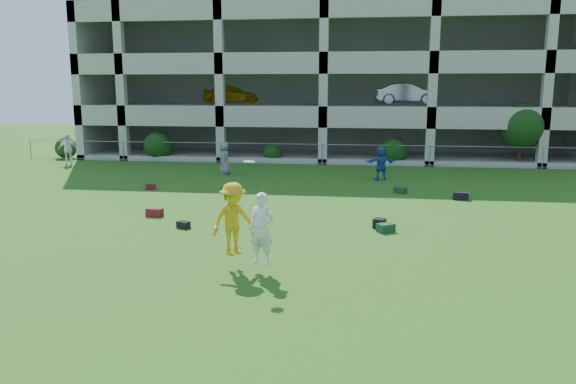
# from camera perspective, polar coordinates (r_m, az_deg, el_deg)

# --- Properties ---
(ground) EXTENTS (100.00, 100.00, 0.00)m
(ground) POSITION_cam_1_polar(r_m,az_deg,el_deg) (13.84, -2.67, -7.99)
(ground) COLOR #235114
(ground) RESTS_ON ground
(bystander_b) EXTENTS (1.13, 0.75, 1.79)m
(bystander_b) POSITION_cam_1_polar(r_m,az_deg,el_deg) (34.15, -21.49, 4.03)
(bystander_b) COLOR white
(bystander_b) RESTS_ON ground
(bystander_c) EXTENTS (0.68, 0.90, 1.66)m
(bystander_c) POSITION_cam_1_polar(r_m,az_deg,el_deg) (28.65, -6.47, 3.43)
(bystander_c) COLOR slate
(bystander_c) RESTS_ON ground
(bystander_d) EXTENTS (1.58, 0.93, 1.62)m
(bystander_d) POSITION_cam_1_polar(r_m,az_deg,el_deg) (27.12, 9.43, 2.90)
(bystander_d) COLOR #214C98
(bystander_d) RESTS_ON ground
(bag_red_a) EXTENTS (0.57, 0.35, 0.28)m
(bag_red_a) POSITION_cam_1_polar(r_m,az_deg,el_deg) (19.92, -13.40, -2.03)
(bag_red_a) COLOR maroon
(bag_red_a) RESTS_ON ground
(bag_black_b) EXTENTS (0.47, 0.41, 0.22)m
(bag_black_b) POSITION_cam_1_polar(r_m,az_deg,el_deg) (18.10, -10.58, -3.29)
(bag_black_b) COLOR black
(bag_black_b) RESTS_ON ground
(bag_green_c) EXTENTS (0.61, 0.58, 0.26)m
(bag_green_c) POSITION_cam_1_polar(r_m,az_deg,el_deg) (17.60, 9.90, -3.60)
(bag_green_c) COLOR #14381B
(bag_green_c) RESTS_ON ground
(crate_d) EXTENTS (0.45, 0.45, 0.30)m
(crate_d) POSITION_cam_1_polar(r_m,az_deg,el_deg) (18.05, 9.27, -3.16)
(crate_d) COLOR black
(crate_d) RESTS_ON ground
(bag_black_e) EXTENTS (0.64, 0.40, 0.30)m
(bag_black_e) POSITION_cam_1_polar(r_m,az_deg,el_deg) (23.24, 17.14, -0.39)
(bag_black_e) COLOR black
(bag_black_e) RESTS_ON ground
(bag_red_f) EXTENTS (0.52, 0.43, 0.24)m
(bag_red_f) POSITION_cam_1_polar(r_m,az_deg,el_deg) (25.12, -13.78, 0.52)
(bag_red_f) COLOR maroon
(bag_red_f) RESTS_ON ground
(bag_green_g) EXTENTS (0.58, 0.55, 0.25)m
(bag_green_g) POSITION_cam_1_polar(r_m,az_deg,el_deg) (23.99, 11.35, 0.16)
(bag_green_g) COLOR #153A20
(bag_green_g) RESTS_ON ground
(frisbee_contest) EXTENTS (1.76, 1.29, 2.51)m
(frisbee_contest) POSITION_cam_1_polar(r_m,az_deg,el_deg) (13.63, -4.89, -2.98)
(frisbee_contest) COLOR gold
(frisbee_contest) RESTS_ON ground
(parking_garage) EXTENTS (30.00, 14.00, 12.00)m
(parking_garage) POSITION_cam_1_polar(r_m,az_deg,el_deg) (40.69, 4.57, 12.92)
(parking_garage) COLOR #9E998C
(parking_garage) RESTS_ON ground
(fence) EXTENTS (36.06, 0.06, 1.20)m
(fence) POSITION_cam_1_polar(r_m,az_deg,el_deg) (32.21, 3.51, 3.89)
(fence) COLOR gray
(fence) RESTS_ON ground
(shrub_row) EXTENTS (34.38, 2.52, 3.50)m
(shrub_row) POSITION_cam_1_polar(r_m,az_deg,el_deg) (32.79, 11.69, 5.39)
(shrub_row) COLOR #163D11
(shrub_row) RESTS_ON ground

